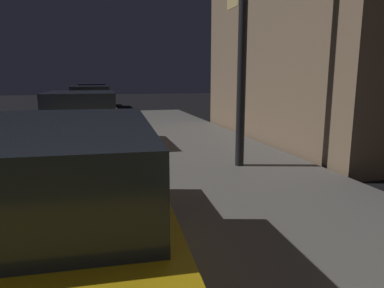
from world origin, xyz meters
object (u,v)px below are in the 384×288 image
at_px(car_silver, 82,121).
at_px(car_black, 90,102).
at_px(car_yellow_cab, 45,214).
at_px(car_blue, 92,95).

bearing_deg(car_silver, car_black, 89.97).
height_order(car_yellow_cab, car_blue, same).
distance_m(car_silver, car_black, 6.82).
bearing_deg(car_yellow_cab, car_silver, 89.99).
height_order(car_yellow_cab, car_silver, same).
xyz_separation_m(car_yellow_cab, car_black, (0.00, 12.96, -0.00)).
xyz_separation_m(car_yellow_cab, car_silver, (0.00, 6.15, -0.01)).
relative_size(car_yellow_cab, car_blue, 0.98).
xyz_separation_m(car_yellow_cab, car_blue, (0.00, 19.40, -0.00)).
bearing_deg(car_blue, car_silver, -90.00).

